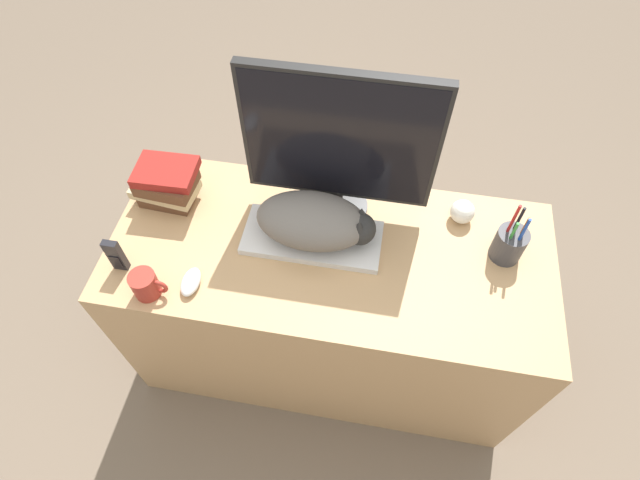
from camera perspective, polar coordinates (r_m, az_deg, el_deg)
The scene contains 11 objects.
ground_plane at distance 2.08m, azimuth -0.58°, elevation -19.45°, with size 12.00×12.00×0.00m, color #6B5B4C.
desk at distance 1.86m, azimuth 1.01°, elevation -7.40°, with size 1.38×0.61×0.73m.
keyboard at distance 1.56m, azimuth -0.88°, elevation 0.25°, with size 0.43×0.19×0.02m.
cat at distance 1.49m, azimuth -0.40°, elevation 2.14°, with size 0.36×0.20×0.15m.
monitor at distance 1.44m, azimuth 2.24°, elevation 10.86°, with size 0.56×0.20×0.52m.
computer_mouse at distance 1.51m, azimuth -14.55°, elevation -4.66°, with size 0.05×0.10×0.03m.
coffee_mug at distance 1.51m, azimuth -19.27°, elevation -4.84°, with size 0.11×0.08×0.09m.
pen_cup at distance 1.59m, azimuth 20.81°, elevation -0.41°, with size 0.09×0.09×0.23m.
baseball at distance 1.65m, azimuth 15.97°, elevation 3.14°, with size 0.08×0.08×0.08m.
phone at distance 1.58m, azimuth -22.30°, elevation -1.66°, with size 0.04×0.02×0.13m.
book_stack at distance 1.68m, azimuth -17.16°, elevation 6.11°, with size 0.22×0.16×0.14m.
Camera 1 is at (0.12, -0.56, 2.00)m, focal length 28.00 mm.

